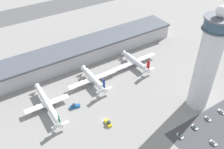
{
  "coord_description": "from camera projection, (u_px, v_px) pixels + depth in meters",
  "views": [
    {
      "loc": [
        -54.63,
        -93.26,
        119.78
      ],
      "look_at": [
        23.44,
        27.22,
        9.55
      ],
      "focal_mm": 40.0,
      "sensor_mm": 36.0,
      "label": 1
    }
  ],
  "objects": [
    {
      "name": "service_truck_catering",
      "position": [
        108.0,
        123.0,
        155.67
      ],
      "size": [
        2.9,
        6.65,
        2.59
      ],
      "color": "black",
      "rests_on": "ground"
    },
    {
      "name": "airplane_gate_bravo",
      "position": [
        93.0,
        79.0,
        185.45
      ],
      "size": [
        39.05,
        33.17,
        13.9
      ],
      "color": "white",
      "rests_on": "ground"
    },
    {
      "name": "car_white_wagon",
      "position": [
        222.0,
        112.0,
        163.95
      ],
      "size": [
        1.91,
        4.71,
        1.47
      ],
      "color": "black",
      "rests_on": "ground"
    },
    {
      "name": "car_yellow_taxi",
      "position": [
        213.0,
        143.0,
        144.16
      ],
      "size": [
        1.76,
        4.25,
        1.53
      ],
      "color": "black",
      "rests_on": "ground"
    },
    {
      "name": "terminal_building",
      "position": [
        59.0,
        59.0,
        200.74
      ],
      "size": [
        216.99,
        25.0,
        14.39
      ],
      "color": "#B2B2B7",
      "rests_on": "ground"
    },
    {
      "name": "control_tower",
      "position": [
        207.0,
        63.0,
        150.2
      ],
      "size": [
        16.9,
        16.9,
        70.03
      ],
      "color": "silver",
      "rests_on": "ground"
    },
    {
      "name": "car_red_hatchback",
      "position": [
        208.0,
        119.0,
        158.98
      ],
      "size": [
        1.92,
        4.15,
        1.54
      ],
      "color": "black",
      "rests_on": "ground"
    },
    {
      "name": "airplane_gate_alpha",
      "position": [
        48.0,
        104.0,
        164.31
      ],
      "size": [
        30.43,
        44.73,
        12.61
      ],
      "color": "white",
      "rests_on": "ground"
    },
    {
      "name": "car_silver_sedan",
      "position": [
        180.0,
        136.0,
        148.04
      ],
      "size": [
        1.9,
        4.52,
        1.57
      ],
      "color": "black",
      "rests_on": "ground"
    },
    {
      "name": "car_green_van",
      "position": [
        195.0,
        127.0,
        153.44
      ],
      "size": [
        1.97,
        4.43,
        1.54
      ],
      "color": "black",
      "rests_on": "ground"
    },
    {
      "name": "runway_strip",
      "position": [
        18.0,
        15.0,
        285.08
      ],
      "size": [
        325.49,
        44.0,
        0.01
      ],
      "primitive_type": "cube",
      "color": "#515154",
      "rests_on": "ground"
    },
    {
      "name": "service_truck_fuel",
      "position": [
        75.0,
        106.0,
        167.3
      ],
      "size": [
        6.99,
        3.99,
        2.82
      ],
      "color": "black",
      "rests_on": "ground"
    },
    {
      "name": "ground_plane",
      "position": [
        104.0,
        120.0,
        158.59
      ],
      "size": [
        1000.0,
        1000.0,
        0.0
      ],
      "primitive_type": "plane",
      "color": "gray"
    },
    {
      "name": "airplane_gate_charlie",
      "position": [
        135.0,
        62.0,
        203.9
      ],
      "size": [
        42.07,
        32.89,
        13.23
      ],
      "color": "silver",
      "rests_on": "ground"
    }
  ]
}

